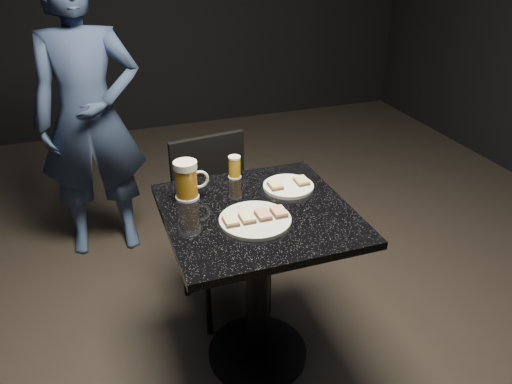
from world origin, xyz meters
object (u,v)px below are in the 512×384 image
(beer_mug, at_px, (187,180))
(patron, at_px, (89,119))
(plate_large, at_px, (255,220))
(table, at_px, (258,262))
(beer_tumbler, at_px, (235,167))
(plate_small, at_px, (288,186))
(chair, at_px, (218,214))

(beer_mug, bearing_deg, patron, 108.60)
(plate_large, relative_size, patron, 0.17)
(plate_large, xyz_separation_m, beer_mug, (-0.19, 0.26, 0.07))
(plate_large, xyz_separation_m, table, (0.04, 0.07, -0.25))
(plate_large, xyz_separation_m, patron, (-0.51, 1.22, 0.03))
(table, height_order, beer_tumbler, beer_tumbler)
(plate_large, height_order, plate_small, same)
(plate_small, distance_m, patron, 1.25)
(beer_tumbler, bearing_deg, plate_small, -42.91)
(table, xyz_separation_m, beer_mug, (-0.23, 0.19, 0.32))
(beer_mug, bearing_deg, table, -39.21)
(table, distance_m, beer_tumbler, 0.42)
(table, relative_size, chair, 0.88)
(chair, bearing_deg, plate_small, -53.68)
(table, distance_m, beer_mug, 0.44)
(beer_tumbler, relative_size, chair, 0.11)
(beer_tumbler, xyz_separation_m, chair, (-0.04, 0.14, -0.30))
(beer_tumbler, distance_m, chair, 0.34)
(plate_small, height_order, beer_mug, beer_mug)
(chair, bearing_deg, table, -84.38)
(plate_large, height_order, patron, patron)
(plate_small, xyz_separation_m, beer_mug, (-0.41, 0.05, 0.07))
(plate_small, bearing_deg, table, -144.00)
(table, bearing_deg, chair, 95.62)
(patron, relative_size, table, 2.11)
(plate_small, bearing_deg, beer_mug, 172.42)
(plate_large, relative_size, beer_mug, 1.68)
(plate_large, relative_size, plate_small, 1.27)
(patron, xyz_separation_m, beer_tumbler, (0.55, -0.85, 0.01))
(patron, height_order, beer_tumbler, patron)
(beer_mug, relative_size, chair, 0.19)
(beer_mug, xyz_separation_m, beer_tumbler, (0.23, 0.11, -0.03))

